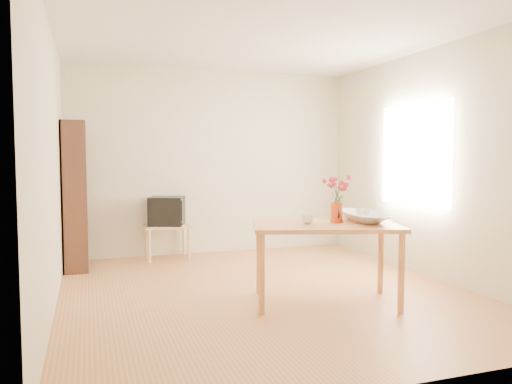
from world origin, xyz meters
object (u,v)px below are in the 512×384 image
object	(u,v)px
bowl	(364,195)
table	(326,233)
pitcher	(337,214)
mug	(308,219)
television	(167,210)

from	to	relation	value
bowl	table	bearing A→B (deg)	-170.44
pitcher	mug	distance (m)	0.30
mug	bowl	world-z (taller)	bowl
table	bowl	world-z (taller)	bowl
mug	pitcher	bearing A→B (deg)	178.07
table	bowl	xyz separation A→B (m)	(0.44, 0.07, 0.34)
pitcher	bowl	world-z (taller)	bowl
pitcher	television	bearing A→B (deg)	134.36
table	pitcher	distance (m)	0.23
mug	bowl	xyz separation A→B (m)	(0.60, 0.01, 0.21)
television	bowl	bearing A→B (deg)	-38.87
table	mug	bearing A→B (deg)	174.27
mug	bowl	distance (m)	0.63
pitcher	mug	xyz separation A→B (m)	(-0.30, 0.01, -0.04)
mug	bowl	bearing A→B (deg)	-179.40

